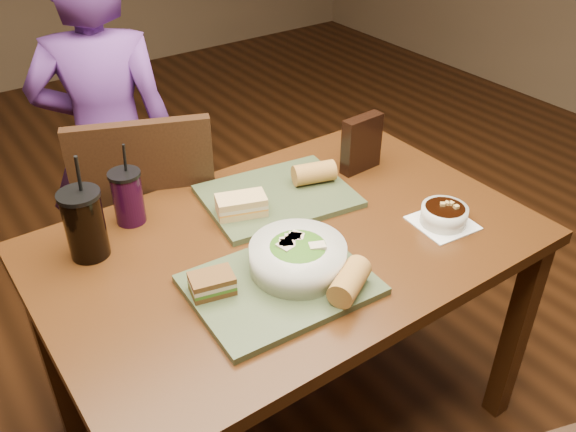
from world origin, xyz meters
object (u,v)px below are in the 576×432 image
(salad_bowl, at_px, (298,256))
(soup_bowl, at_px, (444,215))
(diner, at_px, (109,144))
(tray_near, at_px, (280,285))
(sandwich_near, at_px, (212,284))
(dining_table, at_px, (288,264))
(chip_bag, at_px, (361,144))
(tray_far, at_px, (278,196))
(sandwich_far, at_px, (241,205))
(chair_far, at_px, (141,230))
(baguette_far, at_px, (314,173))
(baguette_near, at_px, (350,281))
(cup_berry, at_px, (128,197))
(cup_cola, at_px, (85,224))

(salad_bowl, relative_size, soup_bowl, 1.41)
(diner, distance_m, tray_near, 1.08)
(tray_near, bearing_deg, sandwich_near, 156.96)
(dining_table, relative_size, tray_near, 3.10)
(diner, bearing_deg, chip_bag, 150.58)
(tray_near, height_order, tray_far, same)
(soup_bowl, xyz_separation_m, sandwich_far, (-0.44, 0.34, 0.02))
(chair_far, relative_size, soup_bowl, 5.77)
(sandwich_near, bearing_deg, chair_far, 83.37)
(tray_far, relative_size, chip_bag, 2.34)
(tray_far, bearing_deg, sandwich_far, -168.75)
(tray_far, xyz_separation_m, baguette_far, (0.13, -0.01, 0.04))
(baguette_far, bearing_deg, baguette_near, -118.01)
(chair_far, relative_size, baguette_far, 7.67)
(tray_far, bearing_deg, cup_berry, 160.40)
(baguette_near, bearing_deg, soup_bowl, 11.70)
(baguette_far, distance_m, cup_berry, 0.55)
(baguette_far, bearing_deg, diner, 115.73)
(salad_bowl, bearing_deg, baguette_far, 47.28)
(baguette_near, distance_m, baguette_far, 0.51)
(cup_berry, height_order, chip_bag, cup_berry)
(tray_near, distance_m, chip_bag, 0.63)
(sandwich_near, distance_m, cup_cola, 0.37)
(chair_far, height_order, soup_bowl, chair_far)
(soup_bowl, distance_m, sandwich_near, 0.68)
(baguette_far, relative_size, chip_bag, 0.70)
(soup_bowl, xyz_separation_m, sandwich_near, (-0.67, 0.10, 0.01))
(cup_berry, bearing_deg, baguette_far, -15.94)
(chair_far, height_order, sandwich_near, chair_far)
(dining_table, bearing_deg, cup_cola, 152.71)
(cup_cola, xyz_separation_m, chip_bag, (0.86, -0.06, -0.00))
(soup_bowl, bearing_deg, chair_far, 128.32)
(diner, distance_m, tray_far, 0.78)
(tray_near, bearing_deg, tray_far, 56.38)
(sandwich_near, bearing_deg, baguette_far, 27.81)
(chair_far, height_order, salad_bowl, chair_far)
(tray_near, xyz_separation_m, sandwich_far, (0.08, 0.31, 0.04))
(diner, height_order, tray_near, diner)
(tray_near, height_order, salad_bowl, salad_bowl)
(dining_table, relative_size, diner, 0.94)
(baguette_far, relative_size, cup_cola, 0.44)
(tray_near, height_order, baguette_far, baguette_far)
(salad_bowl, height_order, cup_berry, cup_berry)
(sandwich_near, xyz_separation_m, sandwich_far, (0.23, 0.24, 0.00))
(sandwich_far, bearing_deg, chip_bag, 3.04)
(baguette_far, bearing_deg, sandwich_far, -175.78)
(salad_bowl, distance_m, sandwich_near, 0.22)
(sandwich_near, bearing_deg, cup_berry, 93.77)
(diner, distance_m, soup_bowl, 1.24)
(tray_far, height_order, baguette_near, baguette_near)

